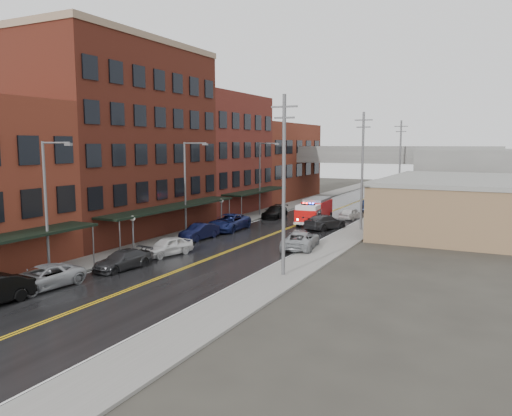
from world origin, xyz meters
The scene contains 33 objects.
ground centered at (0.00, 0.00, 0.00)m, with size 220.00×220.00×0.00m, color #2D2B26.
road centered at (0.00, 30.00, 0.01)m, with size 11.00×160.00×0.02m, color black.
sidewalk_left centered at (-7.30, 30.00, 0.07)m, with size 3.00×160.00×0.15m, color slate.
sidewalk_right centered at (7.30, 30.00, 0.07)m, with size 3.00×160.00×0.15m, color slate.
curb_left centered at (-5.65, 30.00, 0.07)m, with size 0.30×160.00×0.15m, color gray.
curb_right centered at (5.65, 30.00, 0.07)m, with size 0.30×160.00×0.15m, color gray.
brick_building_b centered at (-13.30, 23.00, 9.00)m, with size 9.00×20.00×18.00m, color #4C2014.
brick_building_c centered at (-13.30, 40.50, 7.50)m, with size 9.00×15.00×15.00m, color maroon.
brick_building_far centered at (-13.30, 58.00, 6.00)m, with size 9.00×20.00×12.00m, color maroon.
tan_building centered at (16.00, 40.00, 2.50)m, with size 14.00×22.00×5.00m, color olive.
right_far_block centered at (18.00, 70.00, 4.00)m, with size 18.00×30.00×8.00m, color slate.
awning_1 centered at (-7.49, 23.00, 2.99)m, with size 2.60×18.00×3.09m.
awning_2 centered at (-7.49, 40.50, 2.99)m, with size 2.60×13.00×3.09m.
globe_lamp_1 centered at (-6.40, 16.00, 2.31)m, with size 0.44×0.44×3.12m.
globe_lamp_2 centered at (-6.40, 30.00, 2.31)m, with size 0.44×0.44×3.12m.
street_lamp_0 centered at (-6.55, 8.00, 5.19)m, with size 2.64×0.22×9.00m.
street_lamp_1 centered at (-6.55, 24.00, 5.19)m, with size 2.64×0.22×9.00m.
street_lamp_2 centered at (-6.55, 40.00, 5.19)m, with size 2.64×0.22×9.00m.
utility_pole_0 centered at (7.20, 15.00, 6.31)m, with size 1.80×0.24×12.00m.
utility_pole_1 centered at (7.20, 35.00, 6.31)m, with size 1.80×0.24×12.00m.
utility_pole_2 centered at (7.20, 55.00, 6.31)m, with size 1.80×0.24×12.00m.
overpass centered at (0.00, 62.00, 5.99)m, with size 40.00×10.00×7.50m.
fire_truck centered at (1.27, 37.42, 1.47)m, with size 3.46×7.62×2.72m.
parked_car_left_2 centered at (-4.85, 5.80, 0.71)m, with size 2.35×5.09×1.42m, color #9A9DA1.
parked_car_left_3 centered at (-3.81, 11.78, 0.66)m, with size 1.86×4.57×1.33m, color #292A2C.
parked_car_left_4 centered at (-3.60, 16.80, 0.74)m, with size 1.74×4.34×1.48m, color silver.
parked_car_left_5 centered at (-5.00, 23.57, 0.73)m, with size 1.55×4.45×1.47m, color black.
parked_car_left_6 centered at (-5.00, 29.08, 0.83)m, with size 2.75×5.97×1.66m, color navy.
parked_car_left_7 centered at (-4.36, 39.16, 0.71)m, with size 2.00×4.92×1.43m, color black.
parked_car_right_0 centered at (5.00, 23.80, 0.76)m, with size 2.53×5.49×1.53m, color #919498.
parked_car_right_1 centered at (3.62, 34.20, 0.77)m, with size 2.15×5.29×1.54m, color #292A2C.
parked_car_right_2 centered at (4.20, 42.12, 0.69)m, with size 1.62×4.03×1.37m, color silver.
parked_car_right_3 centered at (4.31, 50.25, 0.76)m, with size 1.61×4.61×1.52m, color black.
Camera 1 is at (20.10, -14.93, 8.82)m, focal length 35.00 mm.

